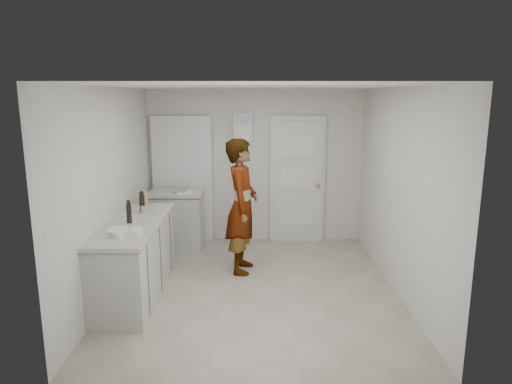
{
  "coord_description": "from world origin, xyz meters",
  "views": [
    {
      "loc": [
        0.0,
        -5.44,
        2.4
      ],
      "look_at": [
        0.01,
        0.4,
        1.16
      ],
      "focal_mm": 32.0,
      "sensor_mm": 36.0,
      "label": 1
    }
  ],
  "objects_px": {
    "person": "(242,206)",
    "oil_cruet_b": "(129,212)",
    "cake_mix_box": "(143,197)",
    "oil_cruet_a": "(142,202)",
    "baking_dish": "(125,232)",
    "egg_bowl": "(118,234)",
    "spice_jar": "(143,210)"
  },
  "relations": [
    {
      "from": "oil_cruet_a",
      "to": "person",
      "type": "bearing_deg",
      "value": 12.92
    },
    {
      "from": "person",
      "to": "oil_cruet_b",
      "type": "bearing_deg",
      "value": 128.0
    },
    {
      "from": "person",
      "to": "egg_bowl",
      "type": "height_order",
      "value": "person"
    },
    {
      "from": "baking_dish",
      "to": "egg_bowl",
      "type": "bearing_deg",
      "value": -113.13
    },
    {
      "from": "oil_cruet_b",
      "to": "baking_dish",
      "type": "distance_m",
      "value": 0.46
    },
    {
      "from": "baking_dish",
      "to": "oil_cruet_a",
      "type": "bearing_deg",
      "value": 92.81
    },
    {
      "from": "cake_mix_box",
      "to": "baking_dish",
      "type": "distance_m",
      "value": 1.4
    },
    {
      "from": "cake_mix_box",
      "to": "oil_cruet_a",
      "type": "relative_size",
      "value": 0.7
    },
    {
      "from": "person",
      "to": "egg_bowl",
      "type": "relative_size",
      "value": 12.69
    },
    {
      "from": "oil_cruet_b",
      "to": "person",
      "type": "bearing_deg",
      "value": 32.74
    },
    {
      "from": "oil_cruet_a",
      "to": "oil_cruet_b",
      "type": "xyz_separation_m",
      "value": [
        -0.02,
        -0.54,
        0.0
      ]
    },
    {
      "from": "oil_cruet_a",
      "to": "egg_bowl",
      "type": "xyz_separation_m",
      "value": [
        0.01,
        -1.08,
        -0.1
      ]
    },
    {
      "from": "oil_cruet_a",
      "to": "oil_cruet_b",
      "type": "relative_size",
      "value": 0.98
    },
    {
      "from": "oil_cruet_a",
      "to": "cake_mix_box",
      "type": "bearing_deg",
      "value": 101.71
    },
    {
      "from": "person",
      "to": "baking_dish",
      "type": "distance_m",
      "value": 1.78
    },
    {
      "from": "oil_cruet_a",
      "to": "egg_bowl",
      "type": "height_order",
      "value": "oil_cruet_a"
    },
    {
      "from": "person",
      "to": "oil_cruet_a",
      "type": "xyz_separation_m",
      "value": [
        -1.28,
        -0.29,
        0.13
      ]
    },
    {
      "from": "person",
      "to": "cake_mix_box",
      "type": "bearing_deg",
      "value": 90.65
    },
    {
      "from": "person",
      "to": "baking_dish",
      "type": "bearing_deg",
      "value": 141.32
    },
    {
      "from": "spice_jar",
      "to": "oil_cruet_a",
      "type": "bearing_deg",
      "value": 108.63
    },
    {
      "from": "spice_jar",
      "to": "oil_cruet_b",
      "type": "height_order",
      "value": "oil_cruet_b"
    },
    {
      "from": "cake_mix_box",
      "to": "baking_dish",
      "type": "height_order",
      "value": "cake_mix_box"
    },
    {
      "from": "cake_mix_box",
      "to": "spice_jar",
      "type": "relative_size",
      "value": 2.14
    },
    {
      "from": "oil_cruet_a",
      "to": "baking_dish",
      "type": "height_order",
      "value": "oil_cruet_a"
    },
    {
      "from": "cake_mix_box",
      "to": "person",
      "type": "bearing_deg",
      "value": -25.86
    },
    {
      "from": "cake_mix_box",
      "to": "oil_cruet_a",
      "type": "distance_m",
      "value": 0.41
    },
    {
      "from": "oil_cruet_b",
      "to": "baking_dish",
      "type": "height_order",
      "value": "oil_cruet_b"
    },
    {
      "from": "oil_cruet_a",
      "to": "oil_cruet_b",
      "type": "height_order",
      "value": "oil_cruet_b"
    },
    {
      "from": "baking_dish",
      "to": "oil_cruet_b",
      "type": "bearing_deg",
      "value": 98.97
    },
    {
      "from": "oil_cruet_b",
      "to": "egg_bowl",
      "type": "bearing_deg",
      "value": -86.9
    },
    {
      "from": "spice_jar",
      "to": "oil_cruet_b",
      "type": "relative_size",
      "value": 0.32
    },
    {
      "from": "oil_cruet_b",
      "to": "egg_bowl",
      "type": "height_order",
      "value": "oil_cruet_b"
    }
  ]
}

